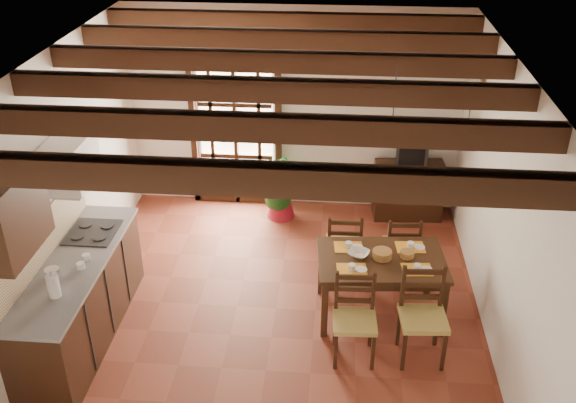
# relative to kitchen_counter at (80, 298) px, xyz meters

# --- Properties ---
(ground_plane) EXTENTS (5.00, 5.00, 0.00)m
(ground_plane) POSITION_rel_kitchen_counter_xyz_m (1.96, 0.60, -0.47)
(ground_plane) COLOR maroon
(room_shell) EXTENTS (4.52, 5.02, 2.81)m
(room_shell) POSITION_rel_kitchen_counter_xyz_m (1.96, 0.60, 1.34)
(room_shell) COLOR silver
(room_shell) RESTS_ON ground_plane
(ceiling_beams) EXTENTS (4.50, 4.34, 0.20)m
(ceiling_beams) POSITION_rel_kitchen_counter_xyz_m (1.96, 0.60, 2.22)
(ceiling_beams) COLOR black
(ceiling_beams) RESTS_ON room_shell
(french_door) EXTENTS (1.26, 0.11, 2.32)m
(french_door) POSITION_rel_kitchen_counter_xyz_m (1.16, 3.05, 0.70)
(french_door) COLOR white
(french_door) RESTS_ON ground_plane
(kitchen_counter) EXTENTS (0.64, 2.25, 1.38)m
(kitchen_counter) POSITION_rel_kitchen_counter_xyz_m (0.00, 0.00, 0.00)
(kitchen_counter) COLOR black
(kitchen_counter) RESTS_ON ground_plane
(upper_cabinet) EXTENTS (0.35, 0.80, 0.70)m
(upper_cabinet) POSITION_rel_kitchen_counter_xyz_m (-0.12, -0.70, 1.38)
(upper_cabinet) COLOR black
(upper_cabinet) RESTS_ON room_shell
(range_hood) EXTENTS (0.38, 0.60, 0.54)m
(range_hood) POSITION_rel_kitchen_counter_xyz_m (-0.09, 0.55, 1.26)
(range_hood) COLOR white
(range_hood) RESTS_ON room_shell
(counter_items) EXTENTS (0.50, 1.43, 0.25)m
(counter_items) POSITION_rel_kitchen_counter_xyz_m (0.00, 0.09, 0.49)
(counter_items) COLOR black
(counter_items) RESTS_ON kitchen_counter
(dining_table) EXTENTS (1.40, 0.97, 0.72)m
(dining_table) POSITION_rel_kitchen_counter_xyz_m (3.08, 0.62, 0.16)
(dining_table) COLOR #352011
(dining_table) RESTS_ON ground_plane
(chair_near_left) EXTENTS (0.44, 0.42, 0.92)m
(chair_near_left) POSITION_rel_kitchen_counter_xyz_m (2.80, -0.09, -0.19)
(chair_near_left) COLOR tan
(chair_near_left) RESTS_ON ground_plane
(chair_near_right) EXTENTS (0.48, 0.46, 0.98)m
(chair_near_right) POSITION_rel_kitchen_counter_xyz_m (3.47, -0.03, -0.17)
(chair_near_right) COLOR tan
(chair_near_right) RESTS_ON ground_plane
(chair_far_left) EXTENTS (0.43, 0.41, 0.90)m
(chair_far_left) POSITION_rel_kitchen_counter_xyz_m (2.69, 1.27, -0.19)
(chair_far_left) COLOR tan
(chair_far_left) RESTS_ON ground_plane
(chair_far_right) EXTENTS (0.42, 0.40, 0.86)m
(chair_far_right) POSITION_rel_kitchen_counter_xyz_m (3.35, 1.33, -0.20)
(chair_far_right) COLOR tan
(chair_far_right) RESTS_ON ground_plane
(table_setting) EXTENTS (0.97, 0.65, 0.09)m
(table_setting) POSITION_rel_kitchen_counter_xyz_m (3.08, 0.62, 0.25)
(table_setting) COLOR orange
(table_setting) RESTS_ON dining_table
(table_bowl) EXTENTS (0.28, 0.28, 0.05)m
(table_bowl) POSITION_rel_kitchen_counter_xyz_m (2.84, 0.65, 0.28)
(table_bowl) COLOR white
(table_bowl) RESTS_ON dining_table
(sideboard) EXTENTS (0.95, 0.48, 0.78)m
(sideboard) POSITION_rel_kitchen_counter_xyz_m (3.55, 2.83, -0.08)
(sideboard) COLOR black
(sideboard) RESTS_ON ground_plane
(crt_tv) EXTENTS (0.45, 0.42, 0.35)m
(crt_tv) POSITION_rel_kitchen_counter_xyz_m (3.55, 2.82, 0.50)
(crt_tv) COLOR black
(crt_tv) RESTS_ON sideboard
(fuse_box) EXTENTS (0.25, 0.03, 0.32)m
(fuse_box) POSITION_rel_kitchen_counter_xyz_m (3.46, 3.08, 1.28)
(fuse_box) COLOR white
(fuse_box) RESTS_ON room_shell
(plant_pot) EXTENTS (0.38, 0.38, 0.23)m
(plant_pot) POSITION_rel_kitchen_counter_xyz_m (1.81, 2.65, -0.36)
(plant_pot) COLOR maroon
(plant_pot) RESTS_ON ground_plane
(potted_plant) EXTENTS (2.24, 2.06, 2.08)m
(potted_plant) POSITION_rel_kitchen_counter_xyz_m (1.81, 2.65, 0.10)
(potted_plant) COLOR #144C19
(potted_plant) RESTS_ON ground_plane
(wall_shelf) EXTENTS (0.20, 0.42, 0.20)m
(wall_shelf) POSITION_rel_kitchen_counter_xyz_m (4.10, 2.20, 1.04)
(wall_shelf) COLOR black
(wall_shelf) RESTS_ON room_shell
(shelf_vase) EXTENTS (0.15, 0.15, 0.15)m
(shelf_vase) POSITION_rel_kitchen_counter_xyz_m (4.10, 2.20, 1.18)
(shelf_vase) COLOR #B2BFB2
(shelf_vase) RESTS_ON wall_shelf
(shelf_flowers) EXTENTS (0.14, 0.14, 0.36)m
(shelf_flowers) POSITION_rel_kitchen_counter_xyz_m (4.10, 2.20, 1.38)
(shelf_flowers) COLOR orange
(shelf_flowers) RESTS_ON shelf_vase
(framed_picture) EXTENTS (0.03, 0.32, 0.32)m
(framed_picture) POSITION_rel_kitchen_counter_xyz_m (4.18, 2.20, 1.58)
(framed_picture) COLOR brown
(framed_picture) RESTS_ON room_shell
(pendant_lamp) EXTENTS (0.36, 0.36, 0.84)m
(pendant_lamp) POSITION_rel_kitchen_counter_xyz_m (3.08, 0.72, 1.60)
(pendant_lamp) COLOR black
(pendant_lamp) RESTS_ON room_shell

